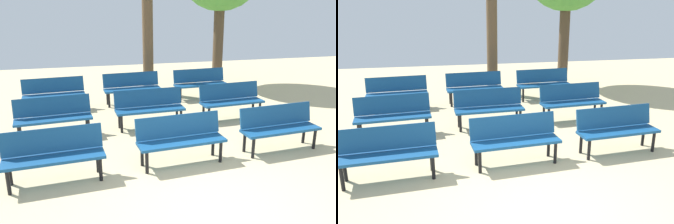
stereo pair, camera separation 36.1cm
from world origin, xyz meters
TOP-DOWN VIEW (x-y plane):
  - ground_plane at (0.00, 0.00)m, footprint 24.00×24.00m
  - bench_r0_c0 at (-2.28, 1.41)m, footprint 1.64×0.62m
  - bench_r0_c1 at (-0.10, 1.59)m, footprint 1.64×0.62m
  - bench_r0_c2 at (1.96, 1.73)m, footprint 1.64×0.62m
  - bench_r1_c0 at (-2.40, 3.46)m, footprint 1.64×0.64m
  - bench_r1_c1 at (-0.27, 3.64)m, footprint 1.62×0.55m
  - bench_r1_c2 at (1.82, 3.77)m, footprint 1.63×0.61m
  - bench_r2_c0 at (-2.51, 5.48)m, footprint 1.63×0.61m
  - bench_r2_c1 at (-0.39, 5.69)m, footprint 1.63×0.58m
  - bench_r2_c2 at (1.69, 5.77)m, footprint 1.62×0.57m
  - tree_1 at (0.31, 6.82)m, footprint 0.33×0.33m

SIDE VIEW (x-z plane):
  - ground_plane at x=0.00m, z-range 0.00..0.00m
  - bench_r0_c0 at x=-2.28m, z-range 0.07..0.94m
  - bench_r0_c1 at x=-0.10m, z-range 0.07..0.94m
  - bench_r0_c2 at x=1.96m, z-range 0.07..0.94m
  - bench_r1_c0 at x=-2.40m, z-range 0.07..0.94m
  - bench_r1_c1 at x=-0.27m, z-range 0.07..0.94m
  - bench_r1_c2 at x=1.82m, z-range 0.07..0.94m
  - bench_r2_c0 at x=-2.51m, z-range 0.07..0.94m
  - bench_r2_c1 at x=-0.39m, z-range 0.07..0.94m
  - bench_r2_c2 at x=1.69m, z-range 0.07..0.94m
  - tree_1 at x=0.31m, z-range 0.00..3.21m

